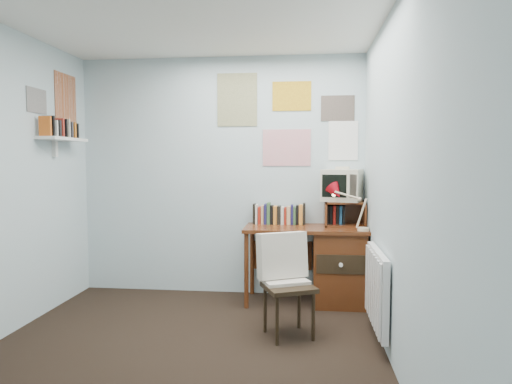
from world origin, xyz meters
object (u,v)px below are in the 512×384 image
radiator (377,289)px  desk_lamp (364,210)px  wall_shelf (63,139)px  desk_chair (289,287)px  tv_riser (345,214)px  desk (333,263)px  crt_tv (342,184)px

radiator → desk_lamp: bearing=91.5°
wall_shelf → desk_chair: bearing=-13.6°
desk_chair → radiator: 0.69m
desk_chair → radiator: bearing=-25.9°
desk_chair → tv_riser: size_ratio=2.00×
desk → wall_shelf: 2.87m
crt_tv → radiator: crt_tv is taller
desk → radiator: (0.29, -0.93, 0.01)m
desk → tv_riser: size_ratio=3.00×
desk → desk_chair: desk_chair is taller
desk → tv_riser: 0.51m
desk → crt_tv: (0.09, 0.13, 0.78)m
tv_riser → desk_lamp: bearing=-63.1°
desk_lamp → tv_riser: (-0.15, 0.30, -0.07)m
desk → wall_shelf: (-2.57, -0.38, 1.21)m
crt_tv → radiator: 1.32m
tv_riser → wall_shelf: (-2.69, -0.49, 0.74)m
tv_riser → crt_tv: bearing=141.5°
desk_chair → crt_tv: crt_tv is taller
desk → desk_lamp: 0.64m
desk → tv_riser: bearing=43.0°
desk_lamp → radiator: (0.02, -0.74, -0.54)m
tv_riser → radiator: bearing=-80.7°
radiator → wall_shelf: wall_shelf is taller
crt_tv → radiator: size_ratio=0.46×
desk_chair → wall_shelf: size_ratio=1.29×
desk → crt_tv: 0.79m
desk_chair → tv_riser: tv_riser is taller
desk → crt_tv: bearing=54.4°
desk_chair → crt_tv: size_ratio=2.19×
desk_lamp → tv_riser: desk_lamp is taller
crt_tv → wall_shelf: bearing=-152.9°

